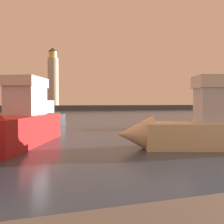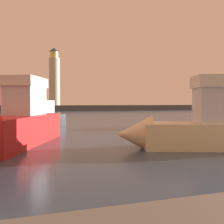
# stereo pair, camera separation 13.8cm
# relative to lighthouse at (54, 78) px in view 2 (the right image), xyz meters

# --- Properties ---
(ground_plane) EXTENTS (220.00, 220.00, 0.00)m
(ground_plane) POSITION_rel_lighthouse_xyz_m (-0.01, -33.17, -8.55)
(ground_plane) COLOR #2D3D51
(breakwater) EXTENTS (90.64, 4.82, 1.42)m
(breakwater) POSITION_rel_lighthouse_xyz_m (-0.01, 0.00, -7.84)
(breakwater) COLOR #423F3D
(breakwater) RESTS_ON ground_plane
(lighthouse) EXTENTS (2.77, 2.77, 15.06)m
(lighthouse) POSITION_rel_lighthouse_xyz_m (0.00, 0.00, 0.00)
(lighthouse) COLOR beige
(lighthouse) RESTS_ON breakwater
(motorboat_0) EXTENTS (5.35, 8.67, 3.74)m
(motorboat_0) POSITION_rel_lighthouse_xyz_m (-6.92, -56.81, -7.52)
(motorboat_0) COLOR #B21E1E
(motorboat_0) RESTS_ON ground_plane
(motorboat_1) EXTENTS (4.89, 5.73, 2.45)m
(motorboat_1) POSITION_rel_lighthouse_xyz_m (-5.42, -44.12, -7.79)
(motorboat_1) COLOR black
(motorboat_1) RESTS_ON ground_plane
(motorboat_5) EXTENTS (6.86, 3.75, 3.48)m
(motorboat_5) POSITION_rel_lighthouse_xyz_m (1.06, -59.50, -7.49)
(motorboat_5) COLOR beige
(motorboat_5) RESTS_ON ground_plane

